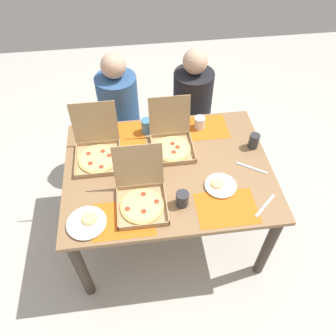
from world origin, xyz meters
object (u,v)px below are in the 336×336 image
object	(u,v)px
pizza_box_corner_left	(172,141)
pizza_box_edge_far	(141,197)
plate_middle	(220,186)
cup_red	(147,126)
plate_near_right	(87,223)
pizza_box_corner_right	(97,151)
cup_clear_right	(182,199)
diner_left_seat	(121,121)
cup_dark	(200,123)
diner_right_seat	(191,116)
cup_clear_left	(254,141)

from	to	relation	value
pizza_box_corner_left	pizza_box_edge_far	size ratio (longest dim) A/B	0.95
plate_middle	cup_red	size ratio (longest dim) A/B	1.81
plate_near_right	pizza_box_corner_right	bearing A→B (deg)	83.62
plate_middle	cup_clear_right	world-z (taller)	cup_clear_right
diner_left_seat	cup_dark	bearing A→B (deg)	-34.51
plate_middle	diner_right_seat	bearing A→B (deg)	89.92
cup_clear_right	diner_right_seat	world-z (taller)	diner_right_seat
pizza_box_corner_right	plate_middle	xyz separation A→B (m)	(0.75, -0.36, -0.04)
cup_clear_left	diner_right_seat	world-z (taller)	diner_right_seat
pizza_box_corner_right	plate_near_right	size ratio (longest dim) A/B	1.51
plate_near_right	cup_red	bearing A→B (deg)	60.90
plate_near_right	cup_dark	distance (m)	1.08
cup_red	cup_clear_right	xyz separation A→B (m)	(0.15, -0.66, -0.01)
pizza_box_edge_far	cup_clear_right	bearing A→B (deg)	-10.52
pizza_box_corner_right	plate_near_right	world-z (taller)	pizza_box_corner_right
pizza_box_edge_far	pizza_box_corner_right	xyz separation A→B (m)	(-0.26, 0.42, 0.00)
cup_clear_right	cup_dark	bearing A→B (deg)	70.68
pizza_box_edge_far	plate_middle	bearing A→B (deg)	6.32
cup_red	diner_right_seat	bearing A→B (deg)	44.38
plate_near_right	diner_right_seat	size ratio (longest dim) A/B	0.20
pizza_box_corner_left	cup_clear_right	world-z (taller)	pizza_box_corner_left
cup_dark	pizza_box_corner_left	bearing A→B (deg)	-142.52
pizza_box_corner_right	diner_left_seat	bearing A→B (deg)	76.10
cup_clear_left	cup_clear_right	distance (m)	0.70
cup_clear_right	plate_near_right	bearing A→B (deg)	-173.11
cup_dark	cup_clear_right	size ratio (longest dim) A/B	0.92
pizza_box_corner_right	plate_near_right	xyz separation A→B (m)	(-0.06, -0.53, -0.04)
diner_left_seat	pizza_box_corner_right	bearing A→B (deg)	-103.90
cup_red	pizza_box_edge_far	bearing A→B (deg)	-97.84
pizza_box_corner_left	cup_dark	xyz separation A→B (m)	(0.23, 0.17, -0.00)
pizza_box_corner_right	cup_dark	bearing A→B (deg)	15.25
plate_near_right	cup_clear_left	bearing A→B (deg)	23.36
cup_clear_left	pizza_box_corner_right	bearing A→B (deg)	177.50
pizza_box_edge_far	cup_clear_left	size ratio (longest dim) A/B	3.26
pizza_box_corner_left	cup_red	distance (m)	0.23
plate_near_right	diner_left_seat	size ratio (longest dim) A/B	0.20
cup_dark	plate_middle	bearing A→B (deg)	-87.56
pizza_box_corner_left	cup_red	xyz separation A→B (m)	(-0.16, 0.17, 0.01)
plate_middle	cup_dark	xyz separation A→B (m)	(-0.02, 0.56, 0.03)
plate_middle	diner_left_seat	size ratio (longest dim) A/B	0.18
pizza_box_edge_far	diner_left_seat	xyz separation A→B (m)	(-0.11, 1.02, -0.27)
pizza_box_edge_far	cup_red	world-z (taller)	pizza_box_edge_far
cup_red	diner_right_seat	xyz separation A→B (m)	(0.41, 0.40, -0.28)
pizza_box_corner_left	cup_red	world-z (taller)	pizza_box_corner_left
pizza_box_corner_left	pizza_box_edge_far	world-z (taller)	pizza_box_edge_far
plate_middle	cup_red	world-z (taller)	cup_red
pizza_box_edge_far	cup_clear_right	distance (m)	0.24
pizza_box_corner_right	diner_left_seat	distance (m)	0.67
pizza_box_corner_left	pizza_box_edge_far	xyz separation A→B (m)	(-0.24, -0.44, 0.00)
diner_right_seat	plate_near_right	bearing A→B (deg)	-125.83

